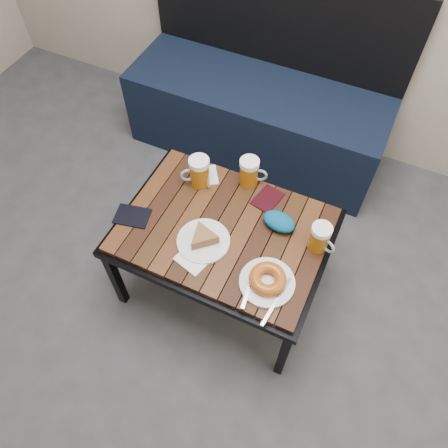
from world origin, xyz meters
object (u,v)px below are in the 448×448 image
at_px(plate_pie, 203,239).
at_px(bench, 258,110).
at_px(knit_pouch, 279,222).
at_px(passport_burgundy, 268,199).
at_px(beer_mug_right, 320,238).
at_px(passport_navy, 132,216).
at_px(beer_mug_centre, 250,172).
at_px(beer_mug_left, 199,172).
at_px(plate_bagel, 267,280).
at_px(cafe_table, 224,234).

bearing_deg(plate_pie, bench, 99.84).
bearing_deg(plate_pie, knit_pouch, 39.64).
bearing_deg(passport_burgundy, beer_mug_right, -14.33).
relative_size(bench, plate_pie, 6.75).
height_order(bench, passport_burgundy, bench).
height_order(plate_pie, passport_navy, plate_pie).
bearing_deg(beer_mug_centre, passport_navy, -149.49).
distance_m(beer_mug_left, plate_bagel, 0.55).
relative_size(beer_mug_right, plate_pie, 0.60).
relative_size(beer_mug_left, knit_pouch, 1.02).
bearing_deg(plate_pie, beer_mug_right, 22.48).
distance_m(beer_mug_centre, plate_bagel, 0.49).
xyz_separation_m(bench, passport_burgundy, (0.32, -0.72, 0.20)).
height_order(cafe_table, knit_pouch, knit_pouch).
distance_m(cafe_table, beer_mug_left, 0.28).
distance_m(beer_mug_right, knit_pouch, 0.18).
height_order(beer_mug_centre, plate_pie, beer_mug_centre).
xyz_separation_m(cafe_table, passport_navy, (-0.36, -0.11, 0.05)).
bearing_deg(beer_mug_left, cafe_table, 104.11).
bearing_deg(knit_pouch, bench, 116.65).
height_order(beer_mug_left, plate_pie, beer_mug_left).
relative_size(cafe_table, plate_pie, 4.05).
distance_m(cafe_table, plate_pie, 0.12).
bearing_deg(cafe_table, beer_mug_centre, 90.94).
bearing_deg(beer_mug_left, beer_mug_right, 135.50).
distance_m(bench, passport_navy, 1.06).
bearing_deg(passport_navy, knit_pouch, 98.17).
relative_size(bench, knit_pouch, 10.39).
distance_m(beer_mug_right, plate_bagel, 0.26).
distance_m(bench, knit_pouch, 0.95).
height_order(beer_mug_left, beer_mug_centre, beer_mug_left).
distance_m(beer_mug_left, plate_pie, 0.31).
xyz_separation_m(cafe_table, beer_mug_left, (-0.19, 0.17, 0.11)).
distance_m(bench, plate_bagel, 1.20).
xyz_separation_m(passport_navy, passport_burgundy, (0.46, 0.31, -0.00)).
xyz_separation_m(bench, plate_pie, (0.18, -1.02, 0.22)).
bearing_deg(knit_pouch, passport_navy, -159.29).
bearing_deg(cafe_table, beer_mug_right, 11.63).
bearing_deg(beer_mug_centre, cafe_table, -104.47).
relative_size(cafe_table, plate_bagel, 3.13).
bearing_deg(cafe_table, plate_bagel, -32.30).
relative_size(cafe_table, knit_pouch, 6.23).
bearing_deg(cafe_table, plate_pie, -115.27).
relative_size(beer_mug_right, passport_navy, 0.90).
relative_size(bench, passport_burgundy, 10.85).
bearing_deg(beer_mug_right, plate_bagel, -93.80).
bearing_deg(knit_pouch, plate_pie, -140.36).
relative_size(plate_bagel, passport_burgundy, 2.08).
height_order(plate_bagel, passport_navy, plate_bagel).
distance_m(cafe_table, plate_bagel, 0.30).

